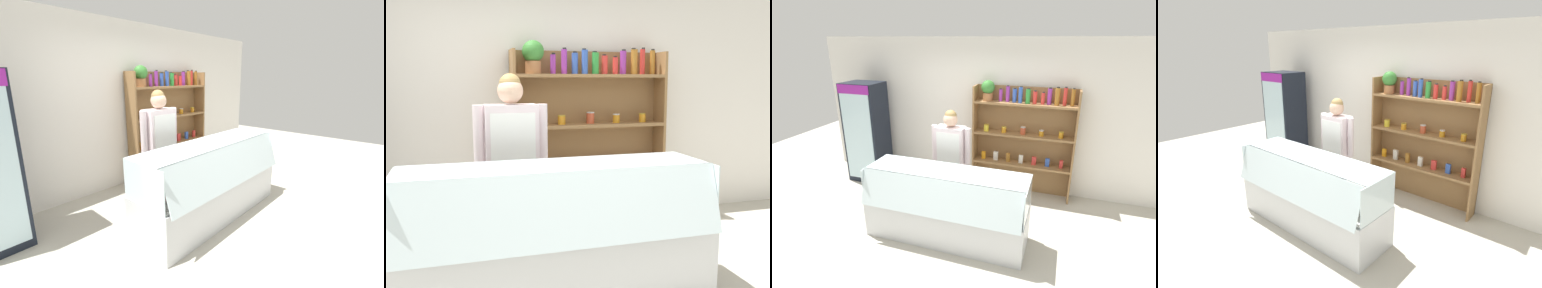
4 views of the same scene
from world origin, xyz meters
The scene contains 6 objects.
ground_plane centered at (0.00, 0.00, 0.00)m, with size 12.00×12.00×0.00m, color #B7B2A3.
back_wall centered at (0.00, 1.98, 1.35)m, with size 6.80×0.10×2.70m, color white.
drinks_fridge centered at (-2.30, 1.43, 0.95)m, with size 0.69×0.57×1.91m.
shelving_unit centered at (0.59, 1.78, 1.13)m, with size 1.72×0.29×2.01m.
deli_display_case centered at (-0.14, 0.13, 0.31)m, with size 2.21×0.74×1.01m.
shop_clerk centered at (-0.35, 0.88, 0.98)m, with size 0.63×0.25×1.66m.
Camera 3 is at (1.26, -3.19, 2.68)m, focal length 28.00 mm.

